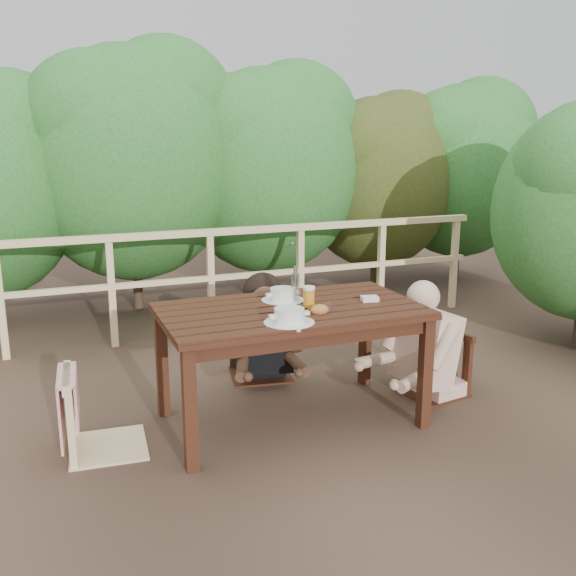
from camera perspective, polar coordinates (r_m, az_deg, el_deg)
name	(u,v)px	position (r m, az deg, el deg)	size (l,w,h in m)	color
ground	(291,420)	(4.43, 0.24, -11.53)	(60.00, 60.00, 0.00)	#4F382B
table	(291,366)	(4.28, 0.25, -6.87)	(1.66, 0.93, 0.77)	black
chair_left	(103,374)	(4.04, -15.94, -7.32)	(0.47, 0.47, 0.95)	#DCBE8A
chair_far	(260,320)	(5.03, -2.47, -2.80)	(0.46, 0.46, 0.92)	black
chair_right	(434,337)	(4.82, 12.69, -4.23)	(0.43, 0.43, 0.86)	black
woman	(259,295)	(4.99, -2.57, -0.59)	(0.53, 0.65, 1.31)	black
diner_right	(439,299)	(4.76, 13.16, -0.96)	(0.57, 0.71, 1.42)	beige
railing	(211,283)	(6.07, -6.79, 0.45)	(5.60, 0.10, 1.01)	#DCBE8A
hedge_row	(214,129)	(7.17, -6.48, 13.73)	(6.60, 1.60, 3.80)	#275D24
soup_near	(289,317)	(3.83, 0.10, -2.53)	(0.30, 0.30, 0.10)	white
soup_far	(283,295)	(4.33, -0.46, -0.63)	(0.29, 0.29, 0.10)	white
bread_roll	(319,310)	(4.03, 2.79, -1.94)	(0.12, 0.09, 0.07)	#A97B2D
beer_glass	(309,298)	(4.16, 1.85, -0.86)	(0.08, 0.08, 0.15)	#C59010
bottle	(296,285)	(4.29, 0.66, 0.30)	(0.06, 0.06, 0.25)	white
tumbler	(328,308)	(4.08, 3.55, -1.77)	(0.06, 0.06, 0.07)	silver
butter_tub	(370,300)	(4.34, 7.18, -1.04)	(0.11, 0.08, 0.05)	silver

